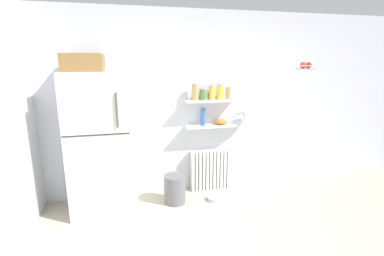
# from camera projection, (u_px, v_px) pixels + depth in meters

# --- Properties ---
(ground_plane) EXTENTS (7.04, 7.04, 0.00)m
(ground_plane) POSITION_uv_depth(u_px,v_px,m) (237.00, 247.00, 2.94)
(ground_plane) COLOR #B2A893
(back_wall) EXTENTS (7.04, 0.10, 2.60)m
(back_wall) POSITION_uv_depth(u_px,v_px,m) (200.00, 104.00, 4.11)
(back_wall) COLOR silver
(back_wall) RESTS_ON ground_plane
(refrigerator) EXTENTS (0.76, 0.67, 1.99)m
(refrigerator) POSITION_uv_depth(u_px,v_px,m) (99.00, 140.00, 3.53)
(refrigerator) COLOR silver
(refrigerator) RESTS_ON ground_plane
(radiator) EXTENTS (0.59, 0.12, 0.61)m
(radiator) POSITION_uv_depth(u_px,v_px,m) (210.00, 170.00, 4.24)
(radiator) COLOR white
(radiator) RESTS_ON ground_plane
(wall_shelf_lower) EXTENTS (0.75, 0.22, 0.02)m
(wall_shelf_lower) POSITION_uv_depth(u_px,v_px,m) (212.00, 126.00, 4.05)
(wall_shelf_lower) COLOR white
(wall_shelf_upper) EXTENTS (0.75, 0.22, 0.02)m
(wall_shelf_upper) POSITION_uv_depth(u_px,v_px,m) (212.00, 101.00, 3.97)
(wall_shelf_upper) COLOR white
(storage_jar_0) EXTENTS (0.09, 0.09, 0.23)m
(storage_jar_0) POSITION_uv_depth(u_px,v_px,m) (195.00, 92.00, 3.89)
(storage_jar_0) COLOR tan
(storage_jar_0) RESTS_ON wall_shelf_upper
(storage_jar_1) EXTENTS (0.11, 0.11, 0.16)m
(storage_jar_1) POSITION_uv_depth(u_px,v_px,m) (204.00, 94.00, 3.92)
(storage_jar_1) COLOR #5B7F4C
(storage_jar_1) RESTS_ON wall_shelf_upper
(storage_jar_2) EXTENTS (0.09, 0.09, 0.20)m
(storage_jar_2) POSITION_uv_depth(u_px,v_px,m) (212.00, 93.00, 3.94)
(storage_jar_2) COLOR yellow
(storage_jar_2) RESTS_ON wall_shelf_upper
(storage_jar_3) EXTENTS (0.10, 0.10, 0.21)m
(storage_jar_3) POSITION_uv_depth(u_px,v_px,m) (220.00, 92.00, 3.97)
(storage_jar_3) COLOR yellow
(storage_jar_3) RESTS_ON wall_shelf_upper
(storage_jar_4) EXTENTS (0.08, 0.08, 0.17)m
(storage_jar_4) POSITION_uv_depth(u_px,v_px,m) (228.00, 93.00, 4.00)
(storage_jar_4) COLOR tan
(storage_jar_4) RESTS_ON wall_shelf_upper
(vase) EXTENTS (0.07, 0.07, 0.25)m
(vase) POSITION_uv_depth(u_px,v_px,m) (203.00, 117.00, 3.99)
(vase) COLOR #38609E
(vase) RESTS_ON wall_shelf_lower
(shelf_bowl) EXTENTS (0.18, 0.18, 0.08)m
(shelf_bowl) POSITION_uv_depth(u_px,v_px,m) (221.00, 122.00, 4.08)
(shelf_bowl) COLOR orange
(shelf_bowl) RESTS_ON wall_shelf_lower
(trash_bin) EXTENTS (0.29, 0.29, 0.40)m
(trash_bin) POSITION_uv_depth(u_px,v_px,m) (175.00, 189.00, 3.85)
(trash_bin) COLOR slate
(trash_bin) RESTS_ON ground_plane
(pet_food_bowl) EXTENTS (0.17, 0.17, 0.05)m
(pet_food_bowl) POSITION_uv_depth(u_px,v_px,m) (213.00, 199.00, 3.94)
(pet_food_bowl) COLOR #B7B7BC
(pet_food_bowl) RESTS_ON ground_plane
(hanging_fruit_basket) EXTENTS (0.32, 0.32, 0.10)m
(hanging_fruit_basket) POSITION_uv_depth(u_px,v_px,m) (306.00, 66.00, 3.67)
(hanging_fruit_basket) COLOR #B2B2B7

